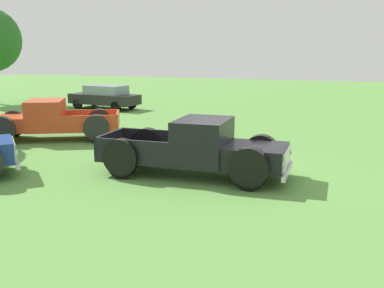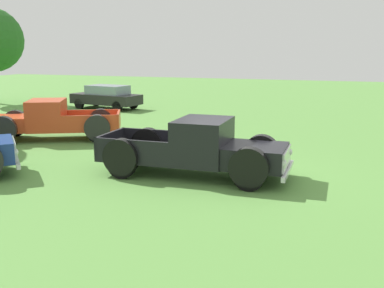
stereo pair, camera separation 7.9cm
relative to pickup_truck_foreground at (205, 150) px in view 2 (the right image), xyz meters
name	(u,v)px [view 2 (the right image)]	position (x,y,z in m)	size (l,w,h in m)	color
ground_plane	(223,173)	(0.55, -0.38, -0.77)	(80.00, 80.00, 0.00)	#5B9342
pickup_truck_foreground	(205,150)	(0.00, 0.00, 0.00)	(2.12, 5.29, 1.61)	black
pickup_truck_behind_left	(46,121)	(2.99, 7.43, -0.03)	(3.80, 5.34, 1.55)	#D14723
sedan_distant_a	(107,97)	(11.91, 9.79, -0.04)	(2.37, 4.36, 1.38)	black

